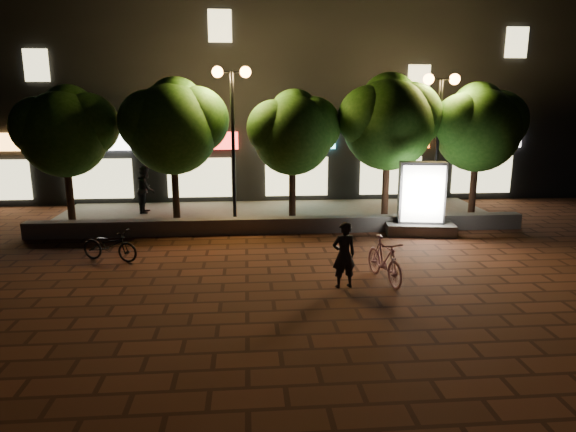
{
  "coord_description": "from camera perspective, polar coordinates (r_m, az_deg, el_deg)",
  "views": [
    {
      "loc": [
        -1.07,
        -11.7,
        4.14
      ],
      "look_at": [
        0.03,
        1.5,
        1.12
      ],
      "focal_mm": 31.3,
      "sensor_mm": 36.0,
      "label": 1
    }
  ],
  "objects": [
    {
      "name": "tree_right",
      "position": [
        17.87,
        11.47,
        10.75
      ],
      "size": [
        3.72,
        3.1,
        5.07
      ],
      "color": "#311C13",
      "rests_on": "sidewalk"
    },
    {
      "name": "tree_far_right",
      "position": [
        19.01,
        20.88,
        9.7
      ],
      "size": [
        3.48,
        2.9,
        4.76
      ],
      "color": "#311C13",
      "rests_on": "sidewalk"
    },
    {
      "name": "tree_left",
      "position": [
        17.35,
        -12.81,
        10.24
      ],
      "size": [
        3.6,
        3.0,
        4.89
      ],
      "color": "#311C13",
      "rests_on": "sidewalk"
    },
    {
      "name": "scooter_pink",
      "position": [
        12.0,
        10.89,
        -4.91
      ],
      "size": [
        0.81,
        1.82,
        1.05
      ],
      "primitive_type": "imported",
      "rotation": [
        0.0,
        0.0,
        0.19
      ],
      "color": "#B97C98",
      "rests_on": "ground"
    },
    {
      "name": "rider",
      "position": [
        11.41,
        6.37,
        -4.41
      ],
      "size": [
        0.62,
        0.47,
        1.54
      ],
      "primitive_type": "imported",
      "rotation": [
        0.0,
        0.0,
        3.34
      ],
      "color": "black",
      "rests_on": "ground"
    },
    {
      "name": "sidewalk",
      "position": [
        18.69,
        -1.34,
        0.17
      ],
      "size": [
        16.0,
        5.0,
        0.08
      ],
      "primitive_type": "cube",
      "color": "slate",
      "rests_on": "ground"
    },
    {
      "name": "retaining_wall",
      "position": [
        16.21,
        -0.82,
        -1.04
      ],
      "size": [
        16.0,
        0.45,
        0.5
      ],
      "primitive_type": "cube",
      "color": "slate",
      "rests_on": "ground"
    },
    {
      "name": "street_lamp_right",
      "position": [
        18.14,
        16.85,
        11.53
      ],
      "size": [
        1.26,
        0.36,
        4.98
      ],
      "color": "black",
      "rests_on": "sidewalk"
    },
    {
      "name": "pedestrian",
      "position": [
        19.44,
        -15.83,
        2.97
      ],
      "size": [
        0.68,
        0.87,
        1.78
      ],
      "primitive_type": "imported",
      "rotation": [
        0.0,
        0.0,
        1.57
      ],
      "color": "black",
      "rests_on": "sidewalk"
    },
    {
      "name": "tree_mid",
      "position": [
        17.27,
        0.66,
        9.78
      ],
      "size": [
        3.24,
        2.7,
        4.5
      ],
      "color": "#311C13",
      "rests_on": "sidewalk"
    },
    {
      "name": "building_block",
      "position": [
        24.73,
        -2.35,
        14.82
      ],
      "size": [
        28.0,
        8.12,
        11.3
      ],
      "color": "black",
      "rests_on": "ground"
    },
    {
      "name": "ground",
      "position": [
        12.46,
        0.46,
        -6.56
      ],
      "size": [
        80.0,
        80.0,
        0.0
      ],
      "primitive_type": "plane",
      "color": "#522919",
      "rests_on": "ground"
    },
    {
      "name": "tree_far_left",
      "position": [
        18.17,
        -23.93,
        9.09
      ],
      "size": [
        3.36,
        2.8,
        4.63
      ],
      "color": "#311C13",
      "rests_on": "sidewalk"
    },
    {
      "name": "scooter_parked",
      "position": [
        14.15,
        -19.59,
        -3.15
      ],
      "size": [
        1.71,
        1.07,
        0.85
      ],
      "primitive_type": "imported",
      "rotation": [
        0.0,
        0.0,
        1.22
      ],
      "color": "black",
      "rests_on": "ground"
    },
    {
      "name": "street_lamp_left",
      "position": [
        16.91,
        -6.35,
        12.39
      ],
      "size": [
        1.26,
        0.36,
        5.18
      ],
      "color": "black",
      "rests_on": "sidewalk"
    },
    {
      "name": "ad_kiosk",
      "position": [
        16.48,
        14.85,
        1.2
      ],
      "size": [
        2.28,
        1.39,
        2.32
      ],
      "color": "slate",
      "rests_on": "ground"
    }
  ]
}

